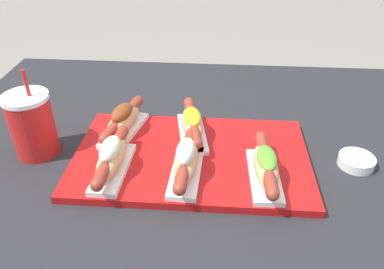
{
  "coord_description": "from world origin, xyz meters",
  "views": [
    {
      "loc": [
        0.04,
        -0.68,
        1.28
      ],
      "look_at": [
        -0.01,
        0.02,
        0.81
      ],
      "focal_mm": 35.0,
      "sensor_mm": 36.0,
      "label": 1
    }
  ],
  "objects_px": {
    "hot_dog_2": "(266,166)",
    "hot_dog_4": "(192,124)",
    "hot_dog_1": "(186,161)",
    "sauce_bowl": "(356,161)",
    "drink_cup": "(32,125)",
    "hot_dog_0": "(111,158)",
    "serving_tray": "(191,157)",
    "hot_dog_3": "(123,121)"
  },
  "relations": [
    {
      "from": "hot_dog_1",
      "to": "hot_dog_3",
      "type": "xyz_separation_m",
      "value": [
        -0.17,
        0.15,
        -0.0
      ]
    },
    {
      "from": "hot_dog_2",
      "to": "hot_dog_4",
      "type": "height_order",
      "value": "hot_dog_4"
    },
    {
      "from": "hot_dog_2",
      "to": "hot_dog_3",
      "type": "distance_m",
      "value": 0.36
    },
    {
      "from": "hot_dog_3",
      "to": "drink_cup",
      "type": "xyz_separation_m",
      "value": [
        -0.19,
        -0.07,
        0.02
      ]
    },
    {
      "from": "serving_tray",
      "to": "hot_dog_1",
      "type": "xyz_separation_m",
      "value": [
        -0.01,
        -0.07,
        0.04
      ]
    },
    {
      "from": "hot_dog_4",
      "to": "drink_cup",
      "type": "height_order",
      "value": "drink_cup"
    },
    {
      "from": "hot_dog_0",
      "to": "hot_dog_1",
      "type": "xyz_separation_m",
      "value": [
        0.16,
        0.0,
        0.0
      ]
    },
    {
      "from": "hot_dog_2",
      "to": "hot_dog_3",
      "type": "height_order",
      "value": "hot_dog_3"
    },
    {
      "from": "serving_tray",
      "to": "hot_dog_0",
      "type": "relative_size",
      "value": 2.5
    },
    {
      "from": "serving_tray",
      "to": "sauce_bowl",
      "type": "distance_m",
      "value": 0.37
    },
    {
      "from": "hot_dog_4",
      "to": "hot_dog_1",
      "type": "bearing_deg",
      "value": -90.85
    },
    {
      "from": "hot_dog_2",
      "to": "drink_cup",
      "type": "height_order",
      "value": "drink_cup"
    },
    {
      "from": "hot_dog_1",
      "to": "hot_dog_2",
      "type": "distance_m",
      "value": 0.16
    },
    {
      "from": "serving_tray",
      "to": "sauce_bowl",
      "type": "xyz_separation_m",
      "value": [
        0.37,
        0.01,
        0.0
      ]
    },
    {
      "from": "hot_dog_1",
      "to": "hot_dog_4",
      "type": "distance_m",
      "value": 0.15
    },
    {
      "from": "sauce_bowl",
      "to": "drink_cup",
      "type": "bearing_deg",
      "value": -179.69
    },
    {
      "from": "hot_dog_0",
      "to": "serving_tray",
      "type": "bearing_deg",
      "value": 23.96
    },
    {
      "from": "hot_dog_0",
      "to": "hot_dog_2",
      "type": "bearing_deg",
      "value": -0.12
    },
    {
      "from": "hot_dog_1",
      "to": "hot_dog_4",
      "type": "height_order",
      "value": "hot_dog_1"
    },
    {
      "from": "hot_dog_3",
      "to": "drink_cup",
      "type": "bearing_deg",
      "value": -159.89
    },
    {
      "from": "hot_dog_3",
      "to": "serving_tray",
      "type": "bearing_deg",
      "value": -23.74
    },
    {
      "from": "hot_dog_0",
      "to": "hot_dog_4",
      "type": "height_order",
      "value": "hot_dog_0"
    },
    {
      "from": "hot_dog_0",
      "to": "drink_cup",
      "type": "xyz_separation_m",
      "value": [
        -0.2,
        0.08,
        0.02
      ]
    },
    {
      "from": "hot_dog_0",
      "to": "hot_dog_1",
      "type": "bearing_deg",
      "value": 0.17
    },
    {
      "from": "hot_dog_1",
      "to": "hot_dog_0",
      "type": "bearing_deg",
      "value": -179.83
    },
    {
      "from": "hot_dog_0",
      "to": "hot_dog_4",
      "type": "xyz_separation_m",
      "value": [
        0.16,
        0.15,
        -0.0
      ]
    },
    {
      "from": "hot_dog_1",
      "to": "hot_dog_3",
      "type": "height_order",
      "value": "hot_dog_1"
    },
    {
      "from": "hot_dog_0",
      "to": "hot_dog_3",
      "type": "height_order",
      "value": "hot_dog_0"
    },
    {
      "from": "serving_tray",
      "to": "hot_dog_4",
      "type": "distance_m",
      "value": 0.09
    },
    {
      "from": "hot_dog_1",
      "to": "drink_cup",
      "type": "height_order",
      "value": "drink_cup"
    },
    {
      "from": "hot_dog_1",
      "to": "sauce_bowl",
      "type": "height_order",
      "value": "hot_dog_1"
    },
    {
      "from": "serving_tray",
      "to": "hot_dog_1",
      "type": "relative_size",
      "value": 2.5
    },
    {
      "from": "serving_tray",
      "to": "hot_dog_0",
      "type": "distance_m",
      "value": 0.18
    },
    {
      "from": "hot_dog_0",
      "to": "hot_dog_1",
      "type": "relative_size",
      "value": 1.0
    },
    {
      "from": "hot_dog_0",
      "to": "hot_dog_3",
      "type": "xyz_separation_m",
      "value": [
        -0.01,
        0.15,
        -0.0
      ]
    },
    {
      "from": "serving_tray",
      "to": "hot_dog_2",
      "type": "height_order",
      "value": "hot_dog_2"
    },
    {
      "from": "hot_dog_2",
      "to": "hot_dog_4",
      "type": "xyz_separation_m",
      "value": [
        -0.16,
        0.15,
        0.0
      ]
    },
    {
      "from": "serving_tray",
      "to": "hot_dog_2",
      "type": "bearing_deg",
      "value": -24.78
    },
    {
      "from": "hot_dog_4",
      "to": "drink_cup",
      "type": "distance_m",
      "value": 0.37
    },
    {
      "from": "sauce_bowl",
      "to": "drink_cup",
      "type": "xyz_separation_m",
      "value": [
        -0.73,
        -0.0,
        0.06
      ]
    },
    {
      "from": "hot_dog_0",
      "to": "hot_dog_2",
      "type": "xyz_separation_m",
      "value": [
        0.32,
        -0.0,
        -0.0
      ]
    },
    {
      "from": "serving_tray",
      "to": "hot_dog_3",
      "type": "height_order",
      "value": "hot_dog_3"
    }
  ]
}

